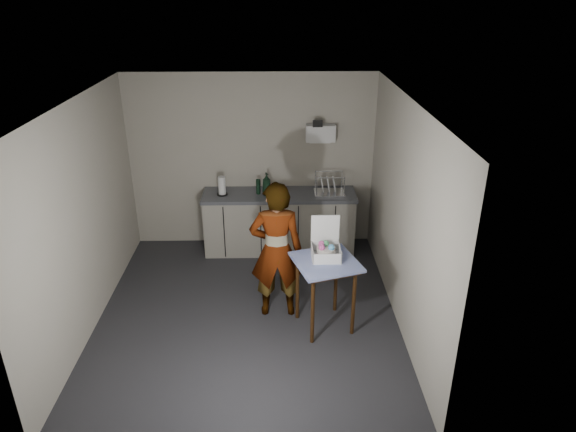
{
  "coord_description": "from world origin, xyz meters",
  "views": [
    {
      "loc": [
        0.37,
        -5.25,
        3.71
      ],
      "look_at": [
        0.5,
        0.45,
        1.11
      ],
      "focal_mm": 32.0,
      "sensor_mm": 36.0,
      "label": 1
    }
  ],
  "objects_px": {
    "soap_bottle": "(267,184)",
    "dish_rack": "(329,189)",
    "kitchen_counter": "(279,223)",
    "standing_man": "(276,250)",
    "dark_bottle": "(258,187)",
    "side_table": "(326,270)",
    "paper_towel": "(222,186)",
    "soda_can": "(271,189)",
    "bakery_box": "(326,249)"
  },
  "relations": [
    {
      "from": "kitchen_counter",
      "to": "bakery_box",
      "type": "relative_size",
      "value": 4.95
    },
    {
      "from": "side_table",
      "to": "paper_towel",
      "type": "distance_m",
      "value": 2.35
    },
    {
      "from": "kitchen_counter",
      "to": "soda_can",
      "type": "bearing_deg",
      "value": 178.93
    },
    {
      "from": "side_table",
      "to": "kitchen_counter",
      "type": "bearing_deg",
      "value": 87.24
    },
    {
      "from": "soda_can",
      "to": "standing_man",
      "type": "bearing_deg",
      "value": -87.37
    },
    {
      "from": "kitchen_counter",
      "to": "soap_bottle",
      "type": "relative_size",
      "value": 6.69
    },
    {
      "from": "dark_bottle",
      "to": "standing_man",
      "type": "bearing_deg",
      "value": -81.11
    },
    {
      "from": "standing_man",
      "to": "soda_can",
      "type": "bearing_deg",
      "value": -89.17
    },
    {
      "from": "standing_man",
      "to": "bakery_box",
      "type": "distance_m",
      "value": 0.61
    },
    {
      "from": "paper_towel",
      "to": "dish_rack",
      "type": "relative_size",
      "value": 0.63
    },
    {
      "from": "standing_man",
      "to": "dish_rack",
      "type": "relative_size",
      "value": 3.92
    },
    {
      "from": "soap_bottle",
      "to": "bakery_box",
      "type": "xyz_separation_m",
      "value": [
        0.69,
        -1.8,
        -0.1
      ]
    },
    {
      "from": "soap_bottle",
      "to": "soda_can",
      "type": "relative_size",
      "value": 2.41
    },
    {
      "from": "kitchen_counter",
      "to": "standing_man",
      "type": "relative_size",
      "value": 1.31
    },
    {
      "from": "standing_man",
      "to": "bakery_box",
      "type": "height_order",
      "value": "standing_man"
    },
    {
      "from": "soap_bottle",
      "to": "bakery_box",
      "type": "distance_m",
      "value": 1.93
    },
    {
      "from": "soap_bottle",
      "to": "soda_can",
      "type": "height_order",
      "value": "soap_bottle"
    },
    {
      "from": "soap_bottle",
      "to": "paper_towel",
      "type": "bearing_deg",
      "value": 177.67
    },
    {
      "from": "standing_man",
      "to": "dish_rack",
      "type": "bearing_deg",
      "value": -116.96
    },
    {
      "from": "soap_bottle",
      "to": "kitchen_counter",
      "type": "bearing_deg",
      "value": 16.91
    },
    {
      "from": "soap_bottle",
      "to": "dish_rack",
      "type": "distance_m",
      "value": 0.91
    },
    {
      "from": "paper_towel",
      "to": "standing_man",
      "type": "bearing_deg",
      "value": -64.34
    },
    {
      "from": "soda_can",
      "to": "dark_bottle",
      "type": "height_order",
      "value": "dark_bottle"
    },
    {
      "from": "soap_bottle",
      "to": "paper_towel",
      "type": "distance_m",
      "value": 0.65
    },
    {
      "from": "dark_bottle",
      "to": "bakery_box",
      "type": "height_order",
      "value": "bakery_box"
    },
    {
      "from": "bakery_box",
      "to": "soda_can",
      "type": "bearing_deg",
      "value": 108.49
    },
    {
      "from": "kitchen_counter",
      "to": "soda_can",
      "type": "height_order",
      "value": "soda_can"
    },
    {
      "from": "side_table",
      "to": "dish_rack",
      "type": "bearing_deg",
      "value": 66.27
    },
    {
      "from": "soap_bottle",
      "to": "paper_towel",
      "type": "xyz_separation_m",
      "value": [
        -0.65,
        0.03,
        -0.04
      ]
    },
    {
      "from": "side_table",
      "to": "soda_can",
      "type": "height_order",
      "value": "soda_can"
    },
    {
      "from": "paper_towel",
      "to": "dish_rack",
      "type": "distance_m",
      "value": 1.55
    },
    {
      "from": "dark_bottle",
      "to": "paper_towel",
      "type": "distance_m",
      "value": 0.52
    },
    {
      "from": "dish_rack",
      "to": "paper_towel",
      "type": "bearing_deg",
      "value": -179.53
    },
    {
      "from": "kitchen_counter",
      "to": "side_table",
      "type": "bearing_deg",
      "value": -75.27
    },
    {
      "from": "kitchen_counter",
      "to": "paper_towel",
      "type": "xyz_separation_m",
      "value": [
        -0.83,
        -0.03,
        0.61
      ]
    },
    {
      "from": "standing_man",
      "to": "dish_rack",
      "type": "height_order",
      "value": "standing_man"
    },
    {
      "from": "soap_bottle",
      "to": "dish_rack",
      "type": "relative_size",
      "value": 0.77
    },
    {
      "from": "side_table",
      "to": "soda_can",
      "type": "bearing_deg",
      "value": 90.53
    },
    {
      "from": "soap_bottle",
      "to": "dish_rack",
      "type": "height_order",
      "value": "soap_bottle"
    },
    {
      "from": "standing_man",
      "to": "bakery_box",
      "type": "bearing_deg",
      "value": 158.73
    },
    {
      "from": "bakery_box",
      "to": "soap_bottle",
      "type": "bearing_deg",
      "value": 110.67
    },
    {
      "from": "side_table",
      "to": "paper_towel",
      "type": "height_order",
      "value": "paper_towel"
    },
    {
      "from": "kitchen_counter",
      "to": "soda_can",
      "type": "relative_size",
      "value": 16.1
    },
    {
      "from": "standing_man",
      "to": "soda_can",
      "type": "relative_size",
      "value": 12.3
    },
    {
      "from": "dark_bottle",
      "to": "dish_rack",
      "type": "xyz_separation_m",
      "value": [
        1.03,
        -0.01,
        -0.04
      ]
    },
    {
      "from": "dish_rack",
      "to": "dark_bottle",
      "type": "bearing_deg",
      "value": 179.28
    },
    {
      "from": "soda_can",
      "to": "bakery_box",
      "type": "bearing_deg",
      "value": -71.05
    },
    {
      "from": "side_table",
      "to": "standing_man",
      "type": "height_order",
      "value": "standing_man"
    },
    {
      "from": "kitchen_counter",
      "to": "side_table",
      "type": "relative_size",
      "value": 2.56
    },
    {
      "from": "soap_bottle",
      "to": "dish_rack",
      "type": "xyz_separation_m",
      "value": [
        0.9,
        0.04,
        -0.1
      ]
    }
  ]
}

